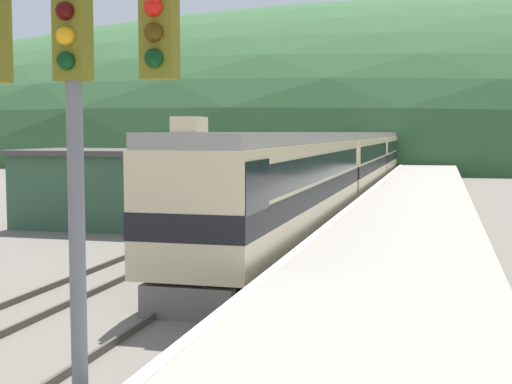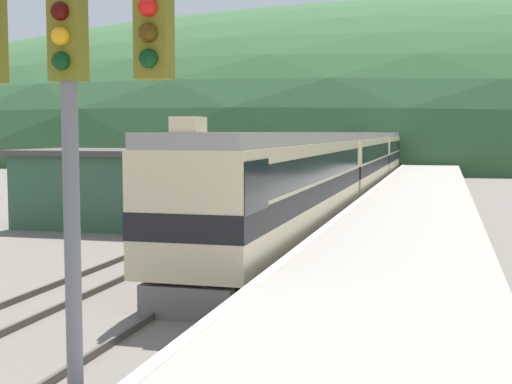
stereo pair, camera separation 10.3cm
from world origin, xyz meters
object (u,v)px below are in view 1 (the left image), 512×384
at_px(carriage_fourth, 393,148).
at_px(carriage_second, 354,162).
at_px(express_train_lead_car, 284,185).
at_px(carriage_third, 379,153).
at_px(signal_mast_main, 73,97).

bearing_deg(carriage_fourth, carriage_second, -90.00).
height_order(express_train_lead_car, carriage_second, express_train_lead_car).
height_order(carriage_second, carriage_third, same).
bearing_deg(carriage_fourth, express_train_lead_car, -90.00).
height_order(carriage_fourth, signal_mast_main, signal_mast_main).
xyz_separation_m(express_train_lead_car, carriage_fourth, (0.00, 61.82, -0.01)).
bearing_deg(carriage_second, signal_mast_main, -88.09).
bearing_deg(signal_mast_main, carriage_second, 91.91).
relative_size(express_train_lead_car, carriage_third, 1.13).
height_order(express_train_lead_car, signal_mast_main, signal_mast_main).
xyz_separation_m(express_train_lead_car, signal_mast_main, (1.31, -17.86, 2.37)).
bearing_deg(carriage_third, express_train_lead_car, -90.00).
relative_size(carriage_second, carriage_fourth, 1.00).
distance_m(express_train_lead_car, carriage_third, 41.72).
relative_size(express_train_lead_car, signal_mast_main, 3.15).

